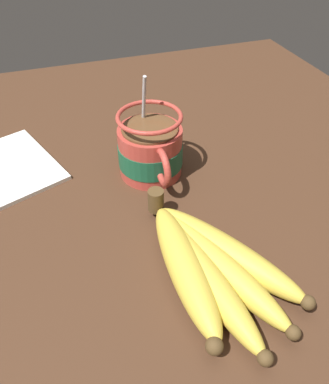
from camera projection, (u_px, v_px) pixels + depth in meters
table at (146, 201)px, 51.98cm from camera, size 95.55×95.55×2.89cm
coffee_mug at (151, 150)px, 52.09cm from camera, size 12.47×9.08×13.96cm
banana_bunch at (206, 263)px, 39.93cm from camera, size 23.03×13.82×4.11cm
napkin at (11, 166)px, 55.16cm from camera, size 18.85×16.05×0.60cm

